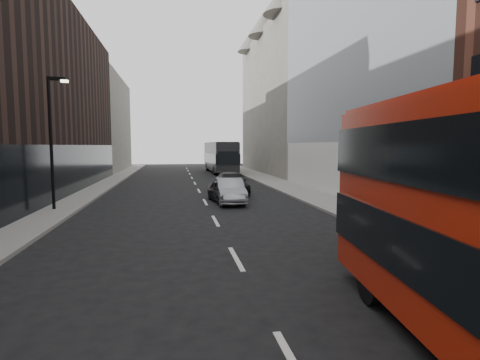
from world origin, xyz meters
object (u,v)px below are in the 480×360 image
grey_bus (220,156)px  street_lamp (52,134)px  car_a (225,191)px  car_c (231,183)px  car_b (230,191)px

grey_bus → street_lamp: bearing=-115.8°
car_a → car_c: 4.13m
grey_bus → car_b: 26.06m
car_b → car_c: size_ratio=0.87×
car_a → car_b: bearing=-70.5°
grey_bus → car_c: bearing=-96.5°
car_b → car_c: car_c is taller
car_a → car_c: car_c is taller
car_a → street_lamp: bearing=-175.2°
grey_bus → car_b: (-2.54, -25.90, -1.38)m
grey_bus → car_c: size_ratio=2.35×
car_b → car_c: 4.59m
street_lamp → car_a: size_ratio=1.75×
grey_bus → car_a: (-2.81, -25.38, -1.46)m
street_lamp → grey_bus: bearing=65.9°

